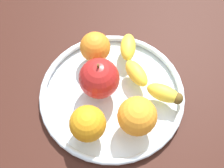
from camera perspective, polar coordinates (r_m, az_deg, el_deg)
ground_plane at (r=62.86cm, az=0.00°, el=-3.09°), size 152.25×152.25×4.00cm
fruit_bowl at (r=60.27cm, az=0.00°, el=-1.84°), size 28.48×28.48×1.80cm
banana at (r=60.26cm, az=5.92°, el=2.30°), size 19.75×7.45×3.18cm
apple at (r=56.57cm, az=-2.42°, el=1.05°), size 7.65×7.65×8.45cm
orange_back_left at (r=53.28cm, az=-4.55°, el=-7.36°), size 6.47×6.47×6.47cm
orange_front_right at (r=53.55cm, az=4.72°, el=-5.98°), size 7.02×7.02×7.02cm
orange_back_right at (r=61.56cm, az=-3.15°, el=6.89°), size 6.15×6.15×6.15cm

